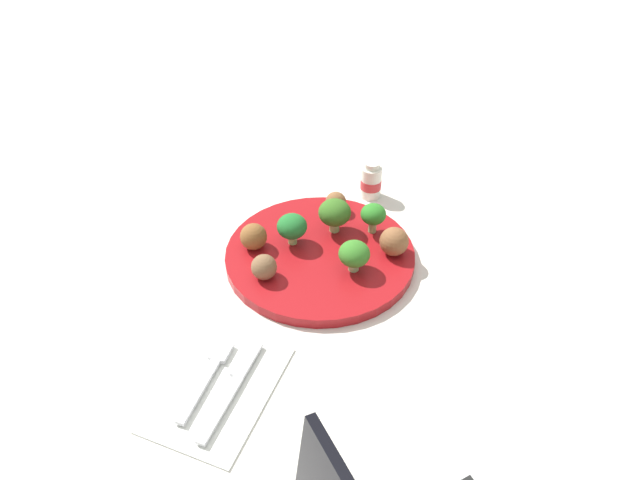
# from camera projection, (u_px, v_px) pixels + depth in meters

# --- Properties ---
(ground_plane) EXTENTS (4.00, 4.00, 0.00)m
(ground_plane) POSITION_uv_depth(u_px,v_px,m) (320.00, 259.00, 0.81)
(ground_plane) COLOR silver
(plate) EXTENTS (0.28, 0.28, 0.02)m
(plate) POSITION_uv_depth(u_px,v_px,m) (320.00, 255.00, 0.81)
(plate) COLOR maroon
(plate) RESTS_ON ground_plane
(broccoli_floret_mid_left) EXTENTS (0.04, 0.04, 0.05)m
(broccoli_floret_mid_left) POSITION_uv_depth(u_px,v_px,m) (293.00, 226.00, 0.80)
(broccoli_floret_mid_left) COLOR #9DCE77
(broccoli_floret_mid_left) RESTS_ON plate
(broccoli_floret_far_rim) EXTENTS (0.04, 0.04, 0.05)m
(broccoli_floret_far_rim) POSITION_uv_depth(u_px,v_px,m) (354.00, 254.00, 0.75)
(broccoli_floret_far_rim) COLOR #9DBE7C
(broccoli_floret_far_rim) RESTS_ON plate
(broccoli_floret_front_left) EXTENTS (0.05, 0.05, 0.05)m
(broccoli_floret_front_left) POSITION_uv_depth(u_px,v_px,m) (332.00, 212.00, 0.82)
(broccoli_floret_front_left) COLOR #94BC73
(broccoli_floret_front_left) RESTS_ON plate
(broccoli_floret_mid_right) EXTENTS (0.04, 0.04, 0.05)m
(broccoli_floret_mid_right) POSITION_uv_depth(u_px,v_px,m) (373.00, 215.00, 0.82)
(broccoli_floret_mid_right) COLOR #93B875
(broccoli_floret_mid_right) RESTS_ON plate
(meatball_mid_right) EXTENTS (0.04, 0.04, 0.04)m
(meatball_mid_right) POSITION_uv_depth(u_px,v_px,m) (394.00, 241.00, 0.79)
(meatball_mid_right) COLOR brown
(meatball_mid_right) RESTS_ON plate
(meatball_back_right) EXTENTS (0.04, 0.04, 0.04)m
(meatball_back_right) POSITION_uv_depth(u_px,v_px,m) (254.00, 237.00, 0.80)
(meatball_back_right) COLOR brown
(meatball_back_right) RESTS_ON plate
(meatball_far_rim) EXTENTS (0.04, 0.04, 0.04)m
(meatball_far_rim) POSITION_uv_depth(u_px,v_px,m) (264.00, 267.00, 0.75)
(meatball_far_rim) COLOR brown
(meatball_far_rim) RESTS_ON plate
(meatball_front_right) EXTENTS (0.03, 0.03, 0.03)m
(meatball_front_right) POSITION_uv_depth(u_px,v_px,m) (336.00, 202.00, 0.87)
(meatball_front_right) COLOR brown
(meatball_front_right) RESTS_ON plate
(napkin) EXTENTS (0.18, 0.13, 0.01)m
(napkin) POSITION_uv_depth(u_px,v_px,m) (219.00, 388.00, 0.63)
(napkin) COLOR white
(napkin) RESTS_ON ground_plane
(fork) EXTENTS (0.12, 0.03, 0.01)m
(fork) POSITION_uv_depth(u_px,v_px,m) (208.00, 375.00, 0.64)
(fork) COLOR silver
(fork) RESTS_ON napkin
(knife) EXTENTS (0.15, 0.03, 0.01)m
(knife) POSITION_uv_depth(u_px,v_px,m) (235.00, 385.00, 0.63)
(knife) COLOR silver
(knife) RESTS_ON napkin
(yogurt_bottle) EXTENTS (0.04, 0.04, 0.07)m
(yogurt_bottle) POSITION_uv_depth(u_px,v_px,m) (371.00, 181.00, 0.93)
(yogurt_bottle) COLOR white
(yogurt_bottle) RESTS_ON ground_plane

